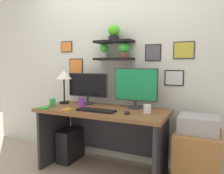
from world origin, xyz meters
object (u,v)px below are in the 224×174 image
(coffee_mug, at_px, (147,109))
(drawer_cabinet, at_px, (197,160))
(pen_cup, at_px, (52,103))
(desk_lamp, at_px, (64,77))
(cell_phone, at_px, (67,109))
(water_cup, at_px, (81,102))
(monitor_left, at_px, (88,87))
(desk, at_px, (104,126))
(keyboard, at_px, (96,110))
(monitor_right, at_px, (136,87))
(scissors_tray, at_px, (44,108))
(printer, at_px, (198,124))
(computer_mouse, at_px, (127,113))
(computer_tower_left, at_px, (71,144))

(coffee_mug, bearing_deg, drawer_cabinet, 12.50)
(pen_cup, bearing_deg, desk_lamp, 93.60)
(cell_phone, distance_m, water_cup, 0.24)
(monitor_left, distance_m, water_cup, 0.27)
(desk, distance_m, coffee_mug, 0.60)
(keyboard, height_order, cell_phone, keyboard)
(keyboard, height_order, coffee_mug, coffee_mug)
(monitor_right, height_order, water_cup, monitor_right)
(desk, height_order, water_cup, water_cup)
(monitor_right, distance_m, desk_lamp, 0.97)
(scissors_tray, xyz_separation_m, drawer_cabinet, (1.65, 0.39, -0.47))
(monitor_right, relative_size, pen_cup, 5.27)
(drawer_cabinet, bearing_deg, printer, 90.00)
(monitor_right, distance_m, drawer_cabinet, 1.01)
(desk, bearing_deg, desk_lamp, 173.41)
(desk, distance_m, drawer_cabinet, 1.07)
(pen_cup, height_order, drawer_cabinet, pen_cup)
(monitor_right, distance_m, printer, 0.79)
(coffee_mug, bearing_deg, computer_mouse, -144.16)
(computer_mouse, relative_size, scissors_tray, 0.75)
(pen_cup, xyz_separation_m, computer_tower_left, (0.09, 0.24, -0.59))
(monitor_left, height_order, printer, monitor_left)
(keyboard, xyz_separation_m, printer, (1.03, 0.26, -0.10))
(computer_tower_left, bearing_deg, printer, 0.12)
(pen_cup, distance_m, printer, 1.68)
(monitor_right, xyz_separation_m, keyboard, (-0.33, -0.37, -0.24))
(water_cup, bearing_deg, desk, 8.34)
(monitor_left, bearing_deg, cell_phone, -90.70)
(printer, bearing_deg, monitor_left, 175.45)
(monitor_right, xyz_separation_m, computer_tower_left, (-0.86, -0.11, -0.79))
(drawer_cabinet, distance_m, computer_tower_left, 1.57)
(keyboard, relative_size, desk_lamp, 1.00)
(monitor_left, relative_size, computer_tower_left, 1.36)
(computer_mouse, height_order, desk_lamp, desk_lamp)
(monitor_left, distance_m, drawer_cabinet, 1.53)
(keyboard, height_order, scissors_tray, scissors_tray)
(desk_lamp, bearing_deg, cell_phone, -48.90)
(desk, height_order, coffee_mug, coffee_mug)
(monitor_right, distance_m, cell_phone, 0.83)
(desk_lamp, relative_size, pen_cup, 4.41)
(desk_lamp, height_order, computer_tower_left, desk_lamp)
(scissors_tray, distance_m, printer, 1.70)
(pen_cup, relative_size, water_cup, 0.91)
(desk, distance_m, pen_cup, 0.70)
(computer_mouse, bearing_deg, scissors_tray, -171.25)
(monitor_right, xyz_separation_m, scissors_tray, (-0.95, -0.50, -0.24))
(desk_lamp, bearing_deg, water_cup, -18.70)
(monitor_left, bearing_deg, scissors_tray, -120.30)
(monitor_right, bearing_deg, desk_lamp, -174.57)
(desk, xyz_separation_m, monitor_right, (0.33, 0.16, 0.47))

